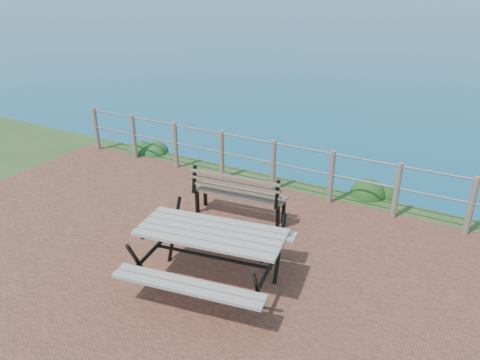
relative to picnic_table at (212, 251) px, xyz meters
The scene contains 6 objects.
ground 0.82m from the picnic_table, 156.75° to the right, with size 10.00×7.00×0.12m, color brown.
safety_railing 3.15m from the picnic_table, 100.70° to the left, with size 9.40×0.10×1.00m.
picnic_table is the anchor object (origin of this frame).
park_bench 1.91m from the picnic_table, 108.17° to the left, with size 1.64×0.56×0.90m.
shrub_lip_west 5.31m from the picnic_table, 138.98° to the left, with size 0.68×0.68×0.39m, color #20551F.
shrub_lip_east 4.10m from the picnic_table, 73.17° to the left, with size 0.69×0.69×0.40m, color #1B4816.
Camera 1 is at (3.49, -4.14, 3.89)m, focal length 35.00 mm.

